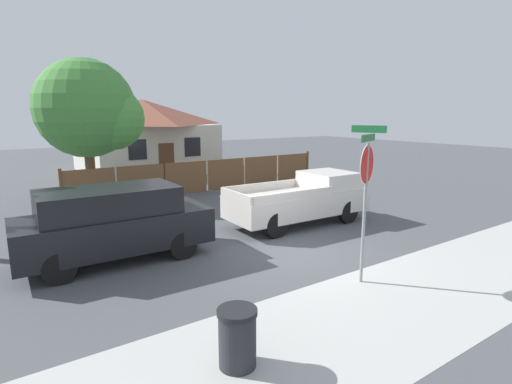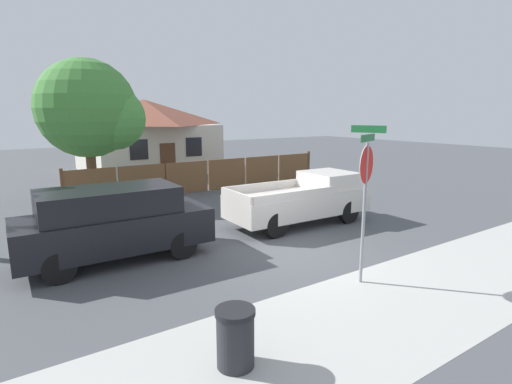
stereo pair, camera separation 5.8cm
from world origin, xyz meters
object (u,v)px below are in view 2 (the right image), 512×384
object	(u,v)px
red_suv	(114,222)
stop_sign	(366,178)
trash_bin	(235,337)
house	(145,134)
orange_pickup	(303,199)
oak_tree	(93,111)

from	to	relation	value
red_suv	stop_sign	distance (m)	6.15
trash_bin	red_suv	bearing A→B (deg)	92.80
red_suv	house	bearing A→B (deg)	69.75
house	stop_sign	world-z (taller)	house
orange_pickup	trash_bin	bearing A→B (deg)	-136.28
house	oak_tree	world-z (taller)	oak_tree
house	red_suv	bearing A→B (deg)	-111.65
stop_sign	trash_bin	distance (m)	4.38
house	stop_sign	xyz separation A→B (m)	(-1.97, -19.67, -0.01)
red_suv	orange_pickup	size ratio (longest dim) A/B	0.95
oak_tree	stop_sign	distance (m)	12.54
orange_pickup	stop_sign	xyz separation A→B (m)	(-2.10, -4.39, 1.49)
house	oak_tree	size ratio (longest dim) A/B	1.35
oak_tree	red_suv	bearing A→B (deg)	-99.96
red_suv	trash_bin	bearing A→B (deg)	-85.80
oak_tree	trash_bin	distance (m)	13.61
oak_tree	orange_pickup	distance (m)	9.60
trash_bin	orange_pickup	bearing A→B (deg)	42.32
red_suv	orange_pickup	bearing A→B (deg)	1.35
red_suv	orange_pickup	world-z (taller)	red_suv
house	trash_bin	size ratio (longest dim) A/B	8.82
oak_tree	orange_pickup	world-z (taller)	oak_tree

